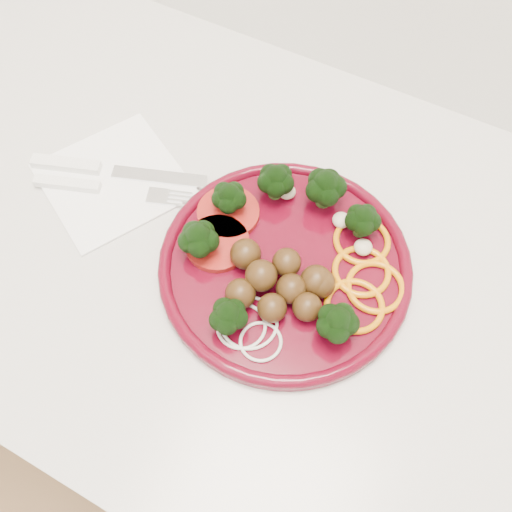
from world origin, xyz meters
The scene contains 5 objects.
counter centered at (0.00, 1.70, 0.45)m, with size 2.40×0.60×0.90m.
plate centered at (-0.12, 1.69, 0.92)m, with size 0.27×0.27×0.06m.
napkin centered at (-0.35, 1.70, 0.90)m, with size 0.15×0.15×0.00m, color white.
knife centered at (-0.38, 1.70, 0.91)m, with size 0.20×0.09×0.01m.
fork centered at (-0.37, 1.67, 0.91)m, with size 0.18×0.08×0.01m.
Camera 1 is at (-0.00, 1.42, 1.45)m, focal length 40.00 mm.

